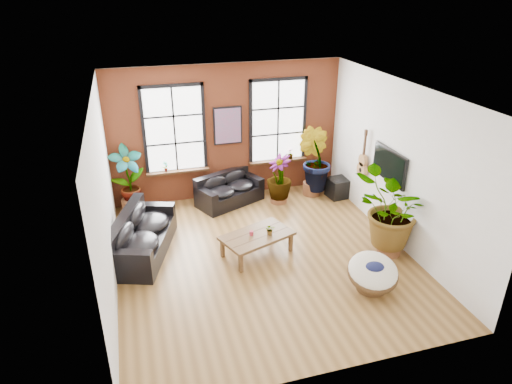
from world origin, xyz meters
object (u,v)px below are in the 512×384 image
sofa_left (140,236)px  papasan_chair (373,273)px  sofa_back (228,190)px  coffee_table (257,237)px

sofa_left → papasan_chair: 4.80m
sofa_back → sofa_left: bearing=-165.7°
sofa_back → coffee_table: bearing=-113.8°
sofa_left → papasan_chair: size_ratio=2.12×
sofa_left → papasan_chair: sofa_left is taller
coffee_table → sofa_left: bearing=142.5°
papasan_chair → coffee_table: bearing=146.9°
sofa_back → sofa_left: sofa_left is taller
sofa_left → papasan_chair: (4.09, -2.50, -0.04)m
sofa_back → sofa_left: (-2.34, -1.86, 0.05)m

